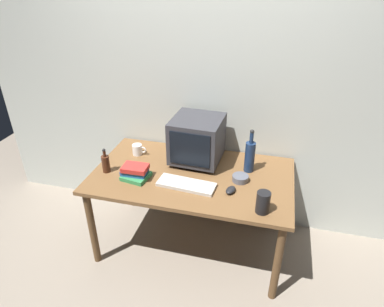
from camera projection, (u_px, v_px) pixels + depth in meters
ground_plane at (192, 243)px, 2.93m from camera, size 6.00×6.00×0.00m
back_wall at (207, 86)px, 2.73m from camera, size 4.00×0.08×2.50m
desk at (192, 182)px, 2.62m from camera, size 1.51×0.87×0.71m
crt_monitor at (197, 140)px, 2.66m from camera, size 0.40×0.41×0.37m
keyboard at (186, 184)px, 2.43m from camera, size 0.43×0.18×0.02m
computer_mouse at (231, 190)px, 2.36m from camera, size 0.08×0.11×0.04m
bottle_tall at (250, 156)px, 2.56m from camera, size 0.08×0.08×0.35m
bottle_short at (106, 163)px, 2.57m from camera, size 0.06×0.06×0.20m
book_stack at (135, 172)px, 2.51m from camera, size 0.21×0.20×0.10m
mug at (138, 150)px, 2.82m from camera, size 0.12×0.08×0.09m
cd_spindle at (240, 178)px, 2.49m from camera, size 0.12×0.12×0.04m
metal_canister at (263, 202)px, 2.15m from camera, size 0.09×0.09×0.15m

